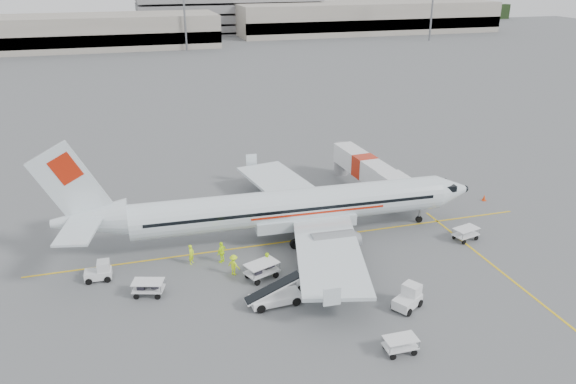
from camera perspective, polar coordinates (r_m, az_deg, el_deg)
name	(u,v)px	position (r m, az deg, el deg)	size (l,w,h in m)	color
ground	(294,241)	(49.05, 0.66, -4.96)	(360.00, 360.00, 0.00)	#56595B
stripe_lead	(294,241)	(49.05, 0.66, -4.96)	(44.00, 0.20, 0.01)	yellow
stripe_cross	(488,262)	(48.57, 19.69, -6.68)	(0.20, 20.00, 0.01)	yellow
terminal_west	(14,34)	(174.73, -26.10, 14.21)	(110.00, 22.00, 9.00)	gray
terminal_east	(365,17)	(204.98, 7.86, 17.18)	(90.00, 26.00, 10.00)	gray
parking_garage	(229,11)	(205.78, -6.05, 17.84)	(62.00, 24.00, 14.00)	slate
treeline	(153,21)	(217.93, -13.52, 16.56)	(300.00, 3.00, 6.00)	black
mast_center	(184,9)	(161.08, -10.51, 17.84)	(3.20, 1.20, 22.00)	slate
mast_east	(433,3)	(185.07, 14.48, 18.06)	(3.20, 1.20, 22.00)	slate
aircraft	(292,184)	(47.68, 0.44, 0.78)	(36.15, 28.33, 9.97)	white
jet_bridge	(364,174)	(59.45, 7.74, 1.85)	(2.73, 14.56, 3.82)	silver
belt_loader	(275,288)	(39.92, -1.28, -9.70)	(4.83, 1.81, 2.62)	silver
tug_fore	(407,298)	(40.58, 12.04, -10.45)	(2.17, 1.24, 1.68)	silver
tug_mid	(315,278)	(41.81, 2.71, -8.71)	(2.43, 1.39, 1.88)	silver
tug_aft	(98,271)	(45.34, -18.76, -7.61)	(1.98, 1.13, 1.53)	silver
cart_loaded_a	(262,271)	(43.29, -2.68, -7.97)	(2.51, 1.48, 1.31)	silver
cart_loaded_b	(148,288)	(42.48, -13.99, -9.45)	(2.21, 1.31, 1.15)	silver
cart_empty_a	(400,345)	(36.60, 11.33, -15.00)	(2.05, 1.21, 1.07)	silver
cart_empty_b	(466,234)	(51.35, 17.61, -4.07)	(2.17, 1.28, 1.13)	silver
cone_nose	(484,198)	(60.38, 19.30, -0.53)	(0.41, 0.41, 0.66)	red
cone_port	(268,186)	(60.02, -2.07, 0.61)	(0.37, 0.37, 0.61)	red
cone_stbd	(401,343)	(37.26, 11.45, -14.76)	(0.33, 0.33, 0.55)	red
crew_a	(191,254)	(45.77, -9.80, -6.26)	(0.61, 0.40, 1.67)	#BEE814
crew_b	(268,262)	(44.10, -2.08, -7.14)	(0.78, 0.60, 1.59)	#BEE814
crew_c	(234,265)	(43.81, -5.53, -7.38)	(1.10, 0.63, 1.70)	#BEE814
crew_d	(222,252)	(45.61, -6.74, -6.08)	(1.06, 0.44, 1.80)	#BEE814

